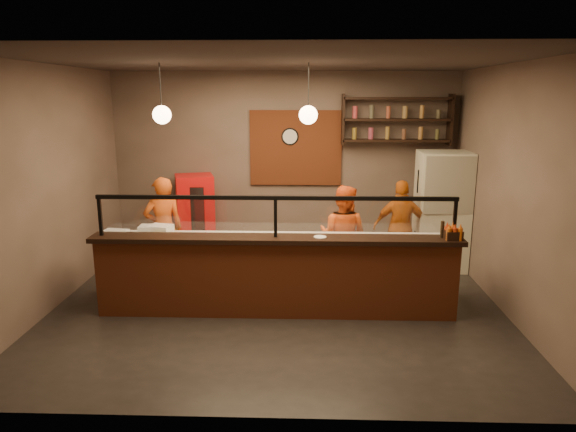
{
  "coord_description": "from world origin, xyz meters",
  "views": [
    {
      "loc": [
        0.36,
        -6.52,
        2.79
      ],
      "look_at": [
        0.14,
        0.3,
        1.19
      ],
      "focal_mm": 32.0,
      "sensor_mm": 36.0,
      "label": 1
    }
  ],
  "objects_px": {
    "cook_left": "(164,229)",
    "pizza_dough": "(258,237)",
    "wall_clock": "(290,137)",
    "cook_right": "(401,227)",
    "red_cooler": "(196,216)",
    "pepper_mill": "(442,229)",
    "fridge": "(441,211)",
    "cook_mid": "(343,236)",
    "condiment_caddy": "(453,235)"
  },
  "relations": [
    {
      "from": "cook_left",
      "to": "pizza_dough",
      "type": "distance_m",
      "value": 1.73
    },
    {
      "from": "red_cooler",
      "to": "pepper_mill",
      "type": "xyz_separation_m",
      "value": [
        3.63,
        -2.42,
        0.43
      ]
    },
    {
      "from": "wall_clock",
      "to": "red_cooler",
      "type": "xyz_separation_m",
      "value": [
        -1.65,
        -0.31,
        -1.37
      ]
    },
    {
      "from": "pepper_mill",
      "to": "wall_clock",
      "type": "bearing_deg",
      "value": 126.06
    },
    {
      "from": "cook_mid",
      "to": "condiment_caddy",
      "type": "height_order",
      "value": "cook_mid"
    },
    {
      "from": "pizza_dough",
      "to": "cook_left",
      "type": "bearing_deg",
      "value": 152.34
    },
    {
      "from": "cook_mid",
      "to": "fridge",
      "type": "relative_size",
      "value": 0.79
    },
    {
      "from": "cook_left",
      "to": "condiment_caddy",
      "type": "distance_m",
      "value": 4.25
    },
    {
      "from": "condiment_caddy",
      "to": "pepper_mill",
      "type": "distance_m",
      "value": 0.15
    },
    {
      "from": "cook_right",
      "to": "wall_clock",
      "type": "bearing_deg",
      "value": -26.39
    },
    {
      "from": "cook_mid",
      "to": "red_cooler",
      "type": "relative_size",
      "value": 1.04
    },
    {
      "from": "cook_right",
      "to": "pepper_mill",
      "type": "distance_m",
      "value": 1.77
    },
    {
      "from": "cook_left",
      "to": "pepper_mill",
      "type": "distance_m",
      "value": 4.12
    },
    {
      "from": "red_cooler",
      "to": "pizza_dough",
      "type": "distance_m",
      "value": 2.31
    },
    {
      "from": "pizza_dough",
      "to": "condiment_caddy",
      "type": "xyz_separation_m",
      "value": [
        2.47,
        -0.59,
        0.21
      ]
    },
    {
      "from": "condiment_caddy",
      "to": "pepper_mill",
      "type": "xyz_separation_m",
      "value": [
        -0.11,
        0.09,
        0.05
      ]
    },
    {
      "from": "cook_left",
      "to": "condiment_caddy",
      "type": "relative_size",
      "value": 7.91
    },
    {
      "from": "cook_left",
      "to": "fridge",
      "type": "xyz_separation_m",
      "value": [
        4.4,
        0.69,
        0.16
      ]
    },
    {
      "from": "wall_clock",
      "to": "cook_mid",
      "type": "relative_size",
      "value": 0.2
    },
    {
      "from": "fridge",
      "to": "condiment_caddy",
      "type": "bearing_deg",
      "value": -98.76
    },
    {
      "from": "wall_clock",
      "to": "fridge",
      "type": "height_order",
      "value": "wall_clock"
    },
    {
      "from": "wall_clock",
      "to": "cook_mid",
      "type": "height_order",
      "value": "wall_clock"
    },
    {
      "from": "fridge",
      "to": "cook_right",
      "type": "bearing_deg",
      "value": -155.74
    },
    {
      "from": "red_cooler",
      "to": "condiment_caddy",
      "type": "height_order",
      "value": "red_cooler"
    },
    {
      "from": "wall_clock",
      "to": "condiment_caddy",
      "type": "bearing_deg",
      "value": -53.25
    },
    {
      "from": "wall_clock",
      "to": "pizza_dough",
      "type": "distance_m",
      "value": 2.55
    },
    {
      "from": "cook_mid",
      "to": "pizza_dough",
      "type": "bearing_deg",
      "value": 50.67
    },
    {
      "from": "wall_clock",
      "to": "cook_left",
      "type": "relative_size",
      "value": 0.19
    },
    {
      "from": "condiment_caddy",
      "to": "cook_right",
      "type": "bearing_deg",
      "value": 99.32
    },
    {
      "from": "cook_left",
      "to": "pizza_dough",
      "type": "bearing_deg",
      "value": 128.04
    },
    {
      "from": "fridge",
      "to": "pepper_mill",
      "type": "relative_size",
      "value": 9.14
    },
    {
      "from": "wall_clock",
      "to": "pizza_dough",
      "type": "bearing_deg",
      "value": -99.45
    },
    {
      "from": "cook_left",
      "to": "cook_right",
      "type": "xyz_separation_m",
      "value": [
        3.71,
        0.41,
        -0.05
      ]
    },
    {
      "from": "red_cooler",
      "to": "pepper_mill",
      "type": "height_order",
      "value": "red_cooler"
    },
    {
      "from": "wall_clock",
      "to": "red_cooler",
      "type": "bearing_deg",
      "value": -169.33
    },
    {
      "from": "wall_clock",
      "to": "cook_mid",
      "type": "bearing_deg",
      "value": -62.41
    },
    {
      "from": "cook_mid",
      "to": "fridge",
      "type": "height_order",
      "value": "fridge"
    },
    {
      "from": "cook_left",
      "to": "wall_clock",
      "type": "bearing_deg",
      "value": -167.56
    },
    {
      "from": "fridge",
      "to": "pepper_mill",
      "type": "distance_m",
      "value": 2.07
    },
    {
      "from": "cook_left",
      "to": "pizza_dough",
      "type": "xyz_separation_m",
      "value": [
        1.53,
        -0.8,
        0.1
      ]
    },
    {
      "from": "fridge",
      "to": "pizza_dough",
      "type": "bearing_deg",
      "value": -150.36
    },
    {
      "from": "cook_right",
      "to": "pepper_mill",
      "type": "bearing_deg",
      "value": 98.91
    },
    {
      "from": "red_cooler",
      "to": "condiment_caddy",
      "type": "distance_m",
      "value": 4.52
    },
    {
      "from": "pepper_mill",
      "to": "fridge",
      "type": "bearing_deg",
      "value": 75.54
    },
    {
      "from": "red_cooler",
      "to": "pizza_dough",
      "type": "relative_size",
      "value": 3.01
    },
    {
      "from": "pizza_dough",
      "to": "wall_clock",
      "type": "bearing_deg",
      "value": 80.55
    },
    {
      "from": "cook_left",
      "to": "red_cooler",
      "type": "relative_size",
      "value": 1.1
    },
    {
      "from": "cook_left",
      "to": "cook_right",
      "type": "height_order",
      "value": "cook_left"
    },
    {
      "from": "cook_mid",
      "to": "red_cooler",
      "type": "bearing_deg",
      "value": -4.32
    },
    {
      "from": "wall_clock",
      "to": "condiment_caddy",
      "type": "distance_m",
      "value": 3.65
    }
  ]
}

